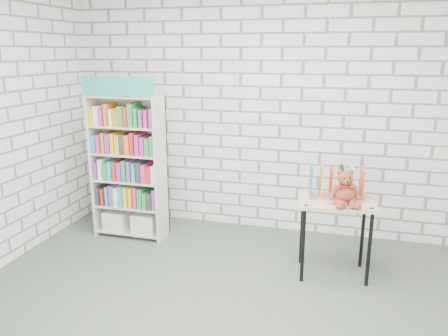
# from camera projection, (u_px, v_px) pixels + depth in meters

# --- Properties ---
(ground) EXTENTS (4.50, 4.50, 0.00)m
(ground) POSITION_uv_depth(u_px,v_px,m) (209.00, 318.00, 3.50)
(ground) COLOR #465346
(ground) RESTS_ON ground
(room_shell) EXTENTS (4.52, 4.02, 2.81)m
(room_shell) POSITION_uv_depth(u_px,v_px,m) (207.00, 95.00, 3.04)
(room_shell) COLOR silver
(room_shell) RESTS_ON ground
(bookshelf) EXTENTS (0.81, 0.32, 1.82)m
(bookshelf) POSITION_uv_depth(u_px,v_px,m) (129.00, 166.00, 4.90)
(bookshelf) COLOR beige
(bookshelf) RESTS_ON ground
(display_table) EXTENTS (0.75, 0.56, 0.75)m
(display_table) POSITION_uv_depth(u_px,v_px,m) (336.00, 211.00, 4.05)
(display_table) COLOR tan
(display_table) RESTS_ON ground
(table_books) EXTENTS (0.51, 0.27, 0.29)m
(table_books) POSITION_uv_depth(u_px,v_px,m) (336.00, 182.00, 4.10)
(table_books) COLOR teal
(table_books) RESTS_ON display_table
(teddy_bear) EXTENTS (0.29, 0.29, 0.32)m
(teddy_bear) POSITION_uv_depth(u_px,v_px,m) (345.00, 191.00, 3.88)
(teddy_bear) COLOR brown
(teddy_bear) RESTS_ON display_table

